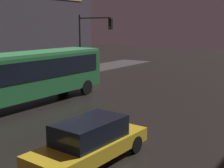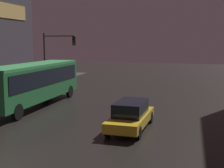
# 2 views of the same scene
# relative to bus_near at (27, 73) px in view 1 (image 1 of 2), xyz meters

# --- Properties ---
(bus_near) EXTENTS (2.50, 11.05, 3.10)m
(bus_near) POSITION_rel_bus_near_xyz_m (0.00, 0.00, 0.00)
(bus_near) COLOR #236B38
(bus_near) RESTS_ON ground
(car_taxi) EXTENTS (1.94, 4.76, 1.52)m
(car_taxi) POSITION_rel_bus_near_xyz_m (8.05, -4.24, -1.14)
(car_taxi) COLOR gold
(car_taxi) RESTS_ON ground
(traffic_light_main) EXTENTS (3.53, 0.35, 5.59)m
(traffic_light_main) POSITION_rel_bus_near_xyz_m (-2.43, 9.19, 1.92)
(traffic_light_main) COLOR #2D2D2D
(traffic_light_main) RESTS_ON ground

